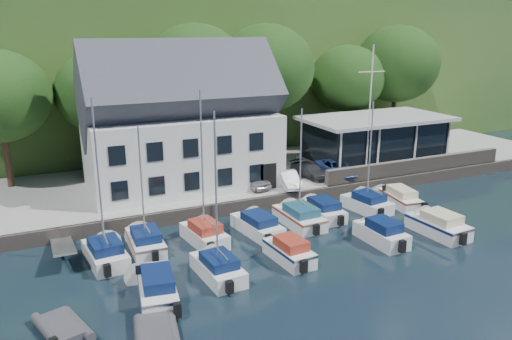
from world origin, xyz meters
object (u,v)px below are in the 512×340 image
at_px(boat_r1_3, 257,223).
at_px(boat_r1_5, 322,208).
at_px(harbor_building, 181,129).
at_px(boat_r2_3, 381,231).
at_px(boat_r1_7, 399,196).
at_px(car_silver, 251,179).
at_px(boat_r1_1, 142,184).
at_px(car_white, 288,179).
at_px(boat_r2_4, 438,223).
at_px(flagpole, 370,111).
at_px(boat_r1_6, 370,153).
at_px(boat_r2_2, 289,249).
at_px(boat_r2_1, 216,204).
at_px(car_blue, 337,168).
at_px(dinghy_1, 156,333).
at_px(boat_r1_4, 301,162).
at_px(boat_r1_0, 99,189).
at_px(boat_r1_2, 202,173).
at_px(club_pavilion, 375,139).
at_px(car_dgrey, 310,170).
at_px(boat_r2_0, 157,284).
at_px(dinghy_0, 62,326).

distance_m(boat_r1_3, boat_r1_5, 5.39).
xyz_separation_m(harbor_building, boat_r2_3, (8.53, -13.72, -4.58)).
height_order(boat_r1_3, boat_r1_7, boat_r1_3).
height_order(car_silver, boat_r1_1, boat_r1_1).
height_order(car_white, boat_r1_3, car_white).
relative_size(boat_r1_1, boat_r2_4, 1.42).
relative_size(flagpole, boat_r1_3, 1.75).
height_order(boat_r1_6, boat_r2_2, boat_r1_6).
height_order(boat_r1_1, boat_r2_1, boat_r1_1).
height_order(car_silver, boat_r2_3, car_silver).
xyz_separation_m(car_blue, boat_r1_1, (-17.12, -5.52, 2.44)).
distance_m(boat_r1_5, dinghy_1, 16.90).
bearing_deg(flagpole, boat_r1_4, -150.01).
bearing_deg(boat_r1_3, boat_r1_4, -4.86).
distance_m(boat_r1_0, boat_r1_3, 10.25).
relative_size(boat_r2_1, boat_r2_3, 1.57).
relative_size(boat_r1_0, boat_r1_3, 1.46).
height_order(car_blue, boat_r1_4, boat_r1_4).
xyz_separation_m(car_blue, flagpole, (2.65, -0.43, 4.58)).
distance_m(boat_r1_1, boat_r1_3, 7.92).
height_order(harbor_building, boat_r1_4, harbor_building).
height_order(harbor_building, boat_r1_2, harbor_building).
bearing_deg(harbor_building, club_pavilion, -1.59).
distance_m(car_blue, boat_r2_2, 14.45).
distance_m(boat_r1_7, boat_r2_3, 7.57).
height_order(car_blue, boat_r1_3, car_blue).
bearing_deg(boat_r1_4, boat_r1_3, -179.28).
relative_size(boat_r1_3, boat_r1_4, 0.69).
distance_m(boat_r1_1, boat_r2_4, 18.76).
xyz_separation_m(boat_r1_2, boat_r1_3, (3.60, 0.01, -3.80)).
relative_size(boat_r1_2, boat_r2_1, 1.09).
height_order(car_silver, car_dgrey, car_silver).
bearing_deg(car_white, boat_r2_0, -127.87).
bearing_deg(car_dgrey, boat_r2_0, -152.73).
xyz_separation_m(car_blue, boat_r1_5, (-4.65, -5.34, -1.01)).
height_order(boat_r1_7, boat_r2_0, boat_r2_0).
bearing_deg(car_silver, boat_r2_3, -82.96).
height_order(boat_r1_3, boat_r1_4, boat_r1_4).
height_order(harbor_building, flagpole, flagpole).
xyz_separation_m(harbor_building, car_blue, (12.17, -3.18, -3.66)).
bearing_deg(boat_r2_3, car_blue, 69.09).
distance_m(boat_r2_0, boat_r2_2, 7.89).
xyz_separation_m(car_silver, boat_r1_7, (9.66, -5.69, -0.96)).
xyz_separation_m(boat_r2_0, dinghy_0, (-4.46, -1.19, -0.40)).
relative_size(car_blue, dinghy_0, 1.36).
bearing_deg(boat_r2_1, boat_r1_1, 114.27).
bearing_deg(club_pavilion, boat_r1_6, -129.71).
xyz_separation_m(car_silver, dinghy_0, (-14.63, -12.70, -1.30)).
relative_size(boat_r1_0, boat_r1_7, 1.42).
bearing_deg(club_pavilion, car_white, -161.69).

